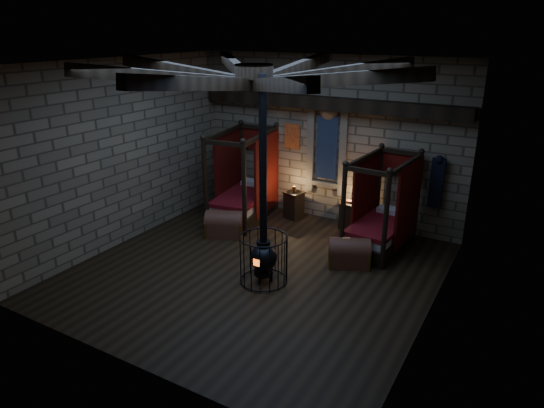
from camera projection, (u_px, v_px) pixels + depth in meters
The scene contains 8 objects.
room at pixel (257, 88), 8.94m from camera, with size 7.02×7.02×4.29m.
bed_left at pixel (245, 197), 12.85m from camera, with size 1.46×2.34×2.30m.
bed_right at pixel (381, 225), 11.10m from camera, with size 1.22×2.10×2.11m.
trunk_left at pixel (225, 225), 11.75m from camera, with size 1.04×0.88×0.65m.
trunk_right at pixel (349, 253), 10.29m from camera, with size 1.01×0.85×0.63m.
nightstand_left at pixel (294, 205), 12.83m from camera, with size 0.55×0.53×0.89m.
nightstand_right at pixel (349, 215), 12.17m from camera, with size 0.43×0.42×0.75m.
stove at pixel (264, 254), 9.51m from camera, with size 0.96×0.96×4.05m.
Camera 1 is at (4.80, -7.68, 4.81)m, focal length 32.00 mm.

